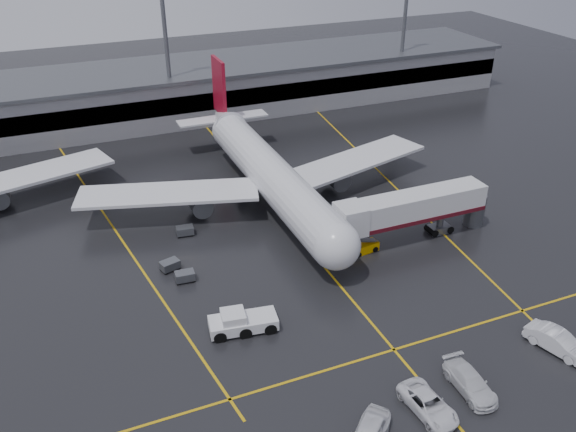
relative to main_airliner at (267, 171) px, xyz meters
name	(u,v)px	position (x,y,z in m)	size (l,w,h in m)	color
ground	(297,235)	(0.00, -9.70, -4.21)	(220.00, 220.00, 0.00)	black
apron_line_centre	(297,235)	(0.00, -9.70, -4.20)	(0.25, 90.00, 0.02)	gold
apron_line_stop	(394,350)	(0.00, -31.70, -4.20)	(60.00, 0.25, 0.02)	gold
apron_line_left	(114,228)	(-20.00, 0.30, -4.20)	(0.25, 70.00, 0.02)	gold
apron_line_right	(385,177)	(18.00, 0.30, -4.20)	(0.25, 70.00, 0.02)	gold
terminal	(192,89)	(0.00, 38.23, 0.11)	(122.00, 19.00, 8.60)	gray
light_mast_mid	(166,41)	(-5.00, 32.30, 10.27)	(3.00, 1.20, 25.45)	#595B60
light_mast_right	(405,20)	(40.00, 32.30, 10.27)	(3.00, 1.20, 25.45)	#595B60
main_airliner	(267,171)	(0.00, 0.00, 0.00)	(48.80, 45.60, 14.10)	silver
jet_bridge	(413,210)	(11.87, -15.70, -0.28)	(19.90, 3.40, 6.05)	silver
pushback_tractor	(241,322)	(-11.80, -23.80, -3.31)	(6.66, 3.58, 2.27)	silver
belt_loader	(363,247)	(5.48, -16.05, -3.66)	(3.65, 2.02, 2.21)	#EAA002
service_van_a	(428,404)	(-1.37, -38.95, -3.43)	(2.57, 5.57, 1.55)	white
service_van_b	(470,382)	(3.15, -38.32, -3.38)	(2.33, 5.73, 1.66)	silver
service_van_c	(558,342)	(13.43, -37.32, -3.25)	(2.02, 5.79, 1.91)	silver
baggage_cart_a	(185,276)	(-14.70, -13.93, -3.58)	(2.09, 1.44, 1.12)	#595B60
baggage_cart_b	(170,265)	(-15.68, -11.23, -3.58)	(2.28, 1.81, 1.12)	#595B60
baggage_cart_c	(185,230)	(-12.35, -4.62, -3.58)	(2.13, 1.51, 1.12)	#595B60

